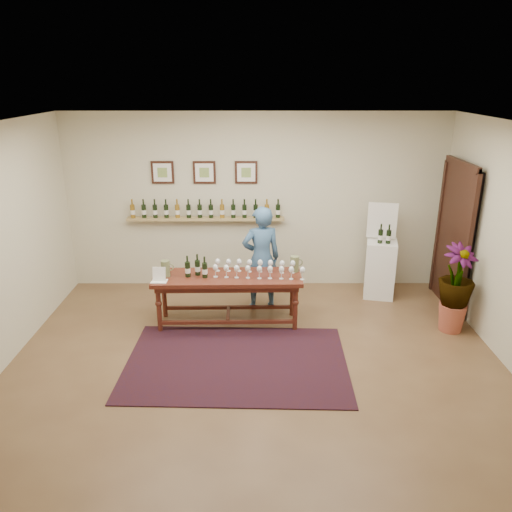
{
  "coord_description": "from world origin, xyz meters",
  "views": [
    {
      "loc": [
        -0.01,
        -5.25,
        3.28
      ],
      "look_at": [
        0.0,
        0.8,
        1.1
      ],
      "focal_mm": 35.0,
      "sensor_mm": 36.0,
      "label": 1
    }
  ],
  "objects_px": {
    "potted_plant": "(456,289)",
    "person": "(261,258)",
    "tasting_table": "(228,283)",
    "display_pedestal": "(380,269)"
  },
  "relations": [
    {
      "from": "tasting_table",
      "to": "display_pedestal",
      "type": "height_order",
      "value": "display_pedestal"
    },
    {
      "from": "potted_plant",
      "to": "tasting_table",
      "type": "bearing_deg",
      "value": 175.97
    },
    {
      "from": "tasting_table",
      "to": "potted_plant",
      "type": "bearing_deg",
      "value": -5.09
    },
    {
      "from": "tasting_table",
      "to": "potted_plant",
      "type": "height_order",
      "value": "potted_plant"
    },
    {
      "from": "potted_plant",
      "to": "person",
      "type": "distance_m",
      "value": 2.69
    },
    {
      "from": "potted_plant",
      "to": "person",
      "type": "height_order",
      "value": "person"
    },
    {
      "from": "potted_plant",
      "to": "person",
      "type": "xyz_separation_m",
      "value": [
        -2.59,
        0.73,
        0.16
      ]
    },
    {
      "from": "potted_plant",
      "to": "person",
      "type": "bearing_deg",
      "value": 164.31
    },
    {
      "from": "tasting_table",
      "to": "display_pedestal",
      "type": "xyz_separation_m",
      "value": [
        2.33,
        0.94,
        -0.16
      ]
    },
    {
      "from": "display_pedestal",
      "to": "potted_plant",
      "type": "height_order",
      "value": "potted_plant"
    }
  ]
}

